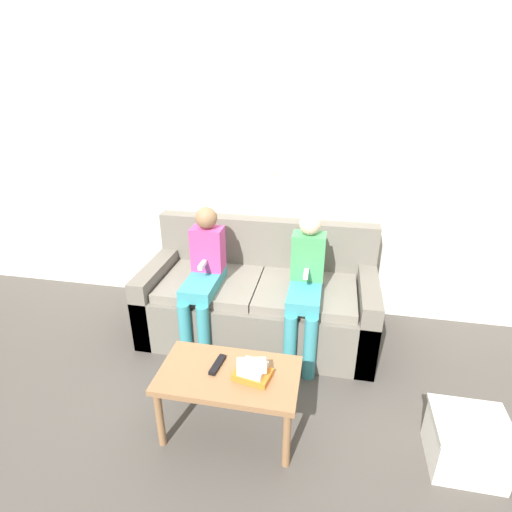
{
  "coord_description": "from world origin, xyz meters",
  "views": [
    {
      "loc": [
        0.51,
        -2.21,
        1.98
      ],
      "look_at": [
        0.0,
        0.39,
        0.76
      ],
      "focal_mm": 28.0,
      "sensor_mm": 36.0,
      "label": 1
    }
  ],
  "objects_px": {
    "person_left": "(204,273)",
    "tv_remote": "(217,365)",
    "person_right": "(306,283)",
    "coffee_table": "(229,381)",
    "storage_box": "(467,443)",
    "couch": "(259,300)"
  },
  "relations": [
    {
      "from": "person_right",
      "to": "couch",
      "type": "bearing_deg",
      "value": 151.45
    },
    {
      "from": "person_right",
      "to": "tv_remote",
      "type": "bearing_deg",
      "value": -119.37
    },
    {
      "from": "person_left",
      "to": "tv_remote",
      "type": "bearing_deg",
      "value": -67.34
    },
    {
      "from": "couch",
      "to": "tv_remote",
      "type": "relative_size",
      "value": 10.44
    },
    {
      "from": "coffee_table",
      "to": "storage_box",
      "type": "height_order",
      "value": "coffee_table"
    },
    {
      "from": "couch",
      "to": "storage_box",
      "type": "distance_m",
      "value": 1.69
    },
    {
      "from": "tv_remote",
      "to": "storage_box",
      "type": "xyz_separation_m",
      "value": [
        1.4,
        -0.03,
        -0.28
      ]
    },
    {
      "from": "coffee_table",
      "to": "tv_remote",
      "type": "distance_m",
      "value": 0.11
    },
    {
      "from": "storage_box",
      "to": "person_right",
      "type": "bearing_deg",
      "value": 139.8
    },
    {
      "from": "tv_remote",
      "to": "person_left",
      "type": "bearing_deg",
      "value": 119.97
    },
    {
      "from": "person_left",
      "to": "person_right",
      "type": "relative_size",
      "value": 1.0
    },
    {
      "from": "person_right",
      "to": "coffee_table",
      "type": "bearing_deg",
      "value": -113.7
    },
    {
      "from": "person_left",
      "to": "tv_remote",
      "type": "relative_size",
      "value": 6.24
    },
    {
      "from": "coffee_table",
      "to": "person_left",
      "type": "relative_size",
      "value": 0.74
    },
    {
      "from": "couch",
      "to": "storage_box",
      "type": "height_order",
      "value": "couch"
    },
    {
      "from": "tv_remote",
      "to": "coffee_table",
      "type": "bearing_deg",
      "value": -20.9
    },
    {
      "from": "tv_remote",
      "to": "storage_box",
      "type": "relative_size",
      "value": 0.44
    },
    {
      "from": "person_left",
      "to": "storage_box",
      "type": "relative_size",
      "value": 2.75
    },
    {
      "from": "person_right",
      "to": "tv_remote",
      "type": "distance_m",
      "value": 0.91
    },
    {
      "from": "couch",
      "to": "tv_remote",
      "type": "bearing_deg",
      "value": -93.65
    },
    {
      "from": "couch",
      "to": "storage_box",
      "type": "relative_size",
      "value": 4.6
    },
    {
      "from": "couch",
      "to": "person_left",
      "type": "bearing_deg",
      "value": -152.48
    }
  ]
}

